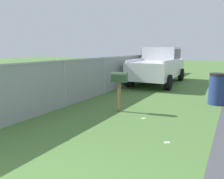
# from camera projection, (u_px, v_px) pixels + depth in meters

# --- Properties ---
(mailbox) EXTENTS (0.29, 0.53, 1.28)m
(mailbox) POSITION_uv_depth(u_px,v_px,m) (119.00, 80.00, 6.97)
(mailbox) COLOR brown
(mailbox) RESTS_ON ground
(pickup_truck) EXTENTS (5.58, 2.47, 2.09)m
(pickup_truck) POSITION_uv_depth(u_px,v_px,m) (159.00, 64.00, 12.84)
(pickup_truck) COLOR silver
(pickup_truck) RESTS_ON ground
(trash_bin) EXTENTS (0.59, 0.59, 1.14)m
(trash_bin) POSITION_uv_depth(u_px,v_px,m) (217.00, 89.00, 7.95)
(trash_bin) COLOR navy
(trash_bin) RESTS_ON ground
(fence_section) EXTENTS (18.30, 0.07, 1.63)m
(fence_section) POSITION_uv_depth(u_px,v_px,m) (118.00, 72.00, 10.92)
(fence_section) COLOR #9EA3A8
(fence_section) RESTS_ON ground
(litter_wrapper_far_scatter) EXTENTS (0.14, 0.12, 0.01)m
(litter_wrapper_far_scatter) POSITION_uv_depth(u_px,v_px,m) (143.00, 118.00, 6.43)
(litter_wrapper_far_scatter) COLOR silver
(litter_wrapper_far_scatter) RESTS_ON ground
(litter_wrapper_midfield_a) EXTENTS (0.14, 0.15, 0.01)m
(litter_wrapper_midfield_a) POSITION_uv_depth(u_px,v_px,m) (167.00, 142.00, 4.77)
(litter_wrapper_midfield_a) COLOR silver
(litter_wrapper_midfield_a) RESTS_ON ground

